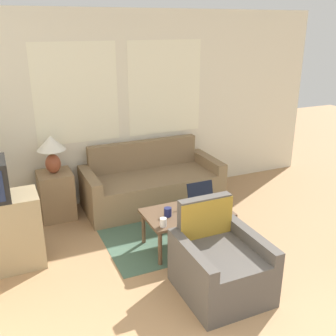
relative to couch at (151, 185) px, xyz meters
The scene contains 10 objects.
wall_back 1.13m from the couch, 110.19° to the left, with size 6.03×0.06×2.60m.
rug 0.69m from the couch, 94.61° to the right, with size 1.73×1.81×0.01m.
couch is the anchor object (origin of this frame).
armchair 2.06m from the couch, 93.80° to the right, with size 0.74×0.81×0.84m.
side_table 1.29m from the couch, behind, with size 0.43×0.43×0.62m.
table_lamp 1.45m from the couch, behind, with size 0.36×0.36×0.49m.
coffee_table 1.22m from the couch, 92.43° to the right, with size 0.96×0.59×0.43m.
laptop 1.20m from the couch, 80.53° to the right, with size 0.33×0.31×0.26m.
cup_navy 1.49m from the couch, 106.79° to the right, with size 0.07×0.07×0.09m.
cup_yellow 1.27m from the couch, 103.36° to the right, with size 0.08×0.08×0.10m.
Camera 1 is at (-1.70, -1.14, 2.41)m, focal length 42.00 mm.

